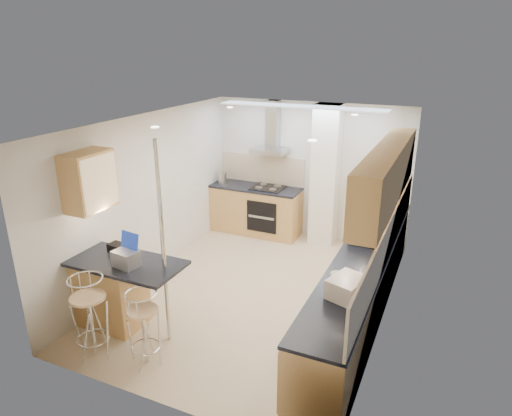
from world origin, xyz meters
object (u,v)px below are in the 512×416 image
at_px(bar_stool_near, 90,317).
at_px(bar_stool_end, 144,328).
at_px(laptop, 126,259).
at_px(bread_bin, 347,287).
at_px(microwave, 366,228).

xyz_separation_m(bar_stool_near, bar_stool_end, (0.64, 0.14, -0.06)).
relative_size(laptop, bread_bin, 0.71).
relative_size(bar_stool_end, bread_bin, 2.23).
distance_m(laptop, bar_stool_end, 0.86).
bearing_deg(bar_stool_near, microwave, 69.49).
bearing_deg(bar_stool_near, bar_stool_end, 36.91).
bearing_deg(microwave, bar_stool_end, 140.91).
distance_m(microwave, laptop, 3.17).
height_order(microwave, bar_stool_near, microwave).
height_order(bar_stool_near, bar_stool_end, bar_stool_near).
bearing_deg(laptop, bread_bin, 17.73).
distance_m(microwave, bar_stool_near, 3.67).
bearing_deg(laptop, bar_stool_near, -96.53).
height_order(bar_stool_end, bread_bin, bread_bin).
bearing_deg(bar_stool_end, microwave, -25.58).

